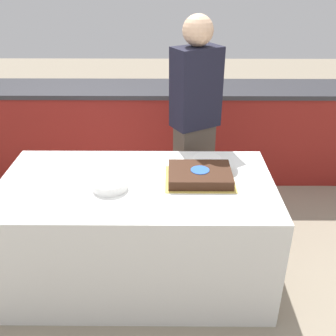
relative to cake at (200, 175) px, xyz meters
name	(u,v)px	position (x,y,z in m)	size (l,w,h in m)	color
ground_plane	(140,274)	(-0.40, -0.04, -0.79)	(14.00, 14.00, 0.00)	gray
back_counter	(149,132)	(-0.40, 1.49, -0.33)	(4.40, 0.58, 0.92)	maroon
dining_table	(138,231)	(-0.40, -0.04, -0.41)	(1.72, 0.90, 0.75)	white
cake	(200,175)	(0.00, 0.00, 0.00)	(0.43, 0.34, 0.07)	gold
plate_stack	(110,184)	(-0.55, -0.11, 0.00)	(0.21, 0.21, 0.05)	white
side_plate_near_cake	(207,158)	(0.07, 0.29, -0.03)	(0.20, 0.20, 0.00)	white
person_cutting_cake	(195,124)	(0.00, 0.63, 0.09)	(0.39, 0.34, 1.66)	#4C4238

